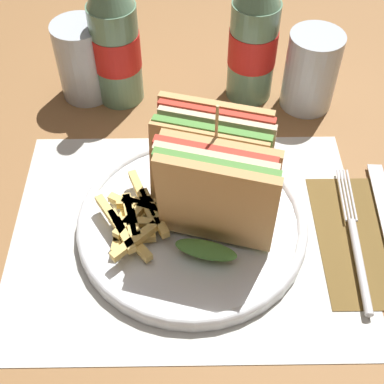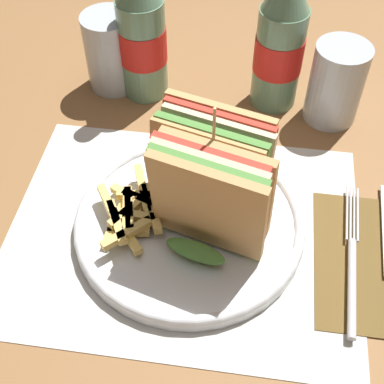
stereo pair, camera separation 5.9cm
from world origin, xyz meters
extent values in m
plane|color=olive|center=(0.00, 0.00, 0.00)|extent=(4.00, 4.00, 0.00)
cube|color=silver|center=(-0.03, -0.02, 0.00)|extent=(0.39, 0.31, 0.00)
cylinder|color=white|center=(-0.02, -0.01, 0.01)|extent=(0.26, 0.26, 0.01)
torus|color=white|center=(-0.02, -0.01, 0.01)|extent=(0.26, 0.26, 0.01)
cube|color=tan|center=(0.00, -0.05, 0.08)|extent=(0.12, 0.05, 0.12)
cube|color=#518E3D|center=(0.00, -0.04, 0.08)|extent=(0.12, 0.05, 0.12)
cube|color=beige|center=(0.00, -0.03, 0.08)|extent=(0.12, 0.05, 0.12)
cube|color=red|center=(0.00, -0.02, 0.08)|extent=(0.12, 0.05, 0.12)
cube|color=tan|center=(0.01, -0.01, 0.08)|extent=(0.12, 0.05, 0.12)
ellipsoid|color=#518E3D|center=(-0.01, -0.06, 0.03)|extent=(0.07, 0.04, 0.02)
cube|color=tan|center=(-0.01, -0.01, 0.08)|extent=(0.12, 0.05, 0.12)
cube|color=#518E3D|center=(-0.01, 0.00, 0.08)|extent=(0.12, 0.05, 0.12)
cube|color=beige|center=(0.00, 0.01, 0.08)|extent=(0.12, 0.05, 0.12)
cube|color=red|center=(0.00, 0.02, 0.08)|extent=(0.12, 0.05, 0.12)
cube|color=tan|center=(0.00, 0.03, 0.08)|extent=(0.12, 0.05, 0.12)
ellipsoid|color=#518E3D|center=(-0.01, -0.01, 0.03)|extent=(0.07, 0.04, 0.02)
cylinder|color=tan|center=(0.00, -0.01, 0.10)|extent=(0.00, 0.00, 0.16)
cube|color=#E5C166|center=(-0.09, -0.04, 0.02)|extent=(0.05, 0.06, 0.01)
cube|color=#E5C166|center=(-0.09, 0.00, 0.02)|extent=(0.06, 0.04, 0.01)
cube|color=#E5C166|center=(-0.09, -0.04, 0.02)|extent=(0.05, 0.01, 0.01)
cube|color=#E5C166|center=(-0.10, -0.03, 0.02)|extent=(0.02, 0.06, 0.01)
cube|color=#E5C166|center=(-0.09, -0.02, 0.02)|extent=(0.03, 0.04, 0.01)
cube|color=#E5C166|center=(-0.08, 0.01, 0.03)|extent=(0.03, 0.07, 0.01)
cube|color=#E5C166|center=(-0.09, -0.02, 0.03)|extent=(0.04, 0.05, 0.01)
cube|color=#E5C166|center=(-0.07, 0.00, 0.03)|extent=(0.07, 0.01, 0.01)
cube|color=#E5C166|center=(-0.09, -0.02, 0.03)|extent=(0.02, 0.06, 0.01)
cube|color=#E5C166|center=(-0.08, -0.01, 0.03)|extent=(0.05, 0.02, 0.01)
cube|color=#E5C166|center=(-0.09, -0.02, 0.03)|extent=(0.02, 0.06, 0.01)
cube|color=#E5C166|center=(-0.06, -0.02, 0.03)|extent=(0.04, 0.07, 0.01)
cube|color=#E5C166|center=(-0.08, -0.05, 0.03)|extent=(0.05, 0.05, 0.01)
cube|color=#E5C166|center=(-0.11, -0.02, 0.03)|extent=(0.04, 0.05, 0.01)
cube|color=#E5C166|center=(-0.08, -0.03, 0.03)|extent=(0.05, 0.01, 0.01)
cube|color=#E5C166|center=(-0.10, -0.04, 0.03)|extent=(0.03, 0.06, 0.01)
cube|color=brown|center=(0.18, -0.03, 0.00)|extent=(0.12, 0.18, 0.00)
cylinder|color=silver|center=(0.16, -0.07, 0.01)|extent=(0.02, 0.12, 0.01)
cylinder|color=silver|center=(0.15, 0.03, 0.01)|extent=(0.01, 0.08, 0.00)
cylinder|color=silver|center=(0.16, 0.03, 0.01)|extent=(0.01, 0.08, 0.00)
cylinder|color=silver|center=(0.16, 0.03, 0.01)|extent=(0.01, 0.08, 0.00)
cylinder|color=silver|center=(0.17, 0.03, 0.01)|extent=(0.01, 0.08, 0.00)
cube|color=silver|center=(0.20, 0.01, 0.01)|extent=(0.03, 0.13, 0.00)
cylinder|color=slate|center=(-0.12, 0.23, 0.07)|extent=(0.06, 0.06, 0.14)
cylinder|color=red|center=(-0.12, 0.23, 0.08)|extent=(0.07, 0.07, 0.05)
cylinder|color=slate|center=(0.06, 0.23, 0.07)|extent=(0.06, 0.06, 0.14)
cylinder|color=red|center=(0.06, 0.23, 0.08)|extent=(0.07, 0.07, 0.05)
cylinder|color=silver|center=(0.14, 0.21, 0.05)|extent=(0.07, 0.07, 0.11)
cylinder|color=silver|center=(-0.17, 0.23, 0.05)|extent=(0.07, 0.07, 0.11)
cylinder|color=black|center=(-0.17, 0.23, 0.02)|extent=(0.06, 0.06, 0.04)
camera|label=1|loc=(-0.03, -0.38, 0.49)|focal=50.00mm
camera|label=2|loc=(0.03, -0.37, 0.49)|focal=50.00mm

